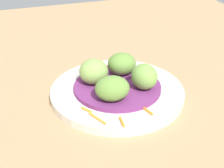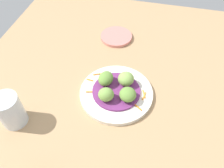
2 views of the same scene
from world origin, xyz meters
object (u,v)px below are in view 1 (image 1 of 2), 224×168
Objects in this scene: guac_scoop_left at (122,64)px; guac_scoop_right at (112,88)px; guac_scoop_center at (91,72)px; guac_scoop_back at (144,77)px; main_plate at (117,92)px.

guac_scoop_right is at bearing 150.13° from guac_scoop_left.
guac_scoop_center reaches higher than guac_scoop_left.
guac_scoop_center is at bearing 60.13° from guac_scoop_back.
guac_scoop_center reaches higher than main_plate.
guac_scoop_back is (1.70, -6.28, 0.16)cm from guac_scoop_right.
guac_scoop_back is (-2.29, -3.99, 3.63)cm from main_plate.
guac_scoop_center is 1.07× the size of guac_scoop_back.
guac_scoop_right is at bearing -164.87° from guac_scoop_center.
guac_scoop_right is 1.17× the size of guac_scoop_back.
guac_scoop_back is at bearing -119.87° from main_plate.
guac_scoop_center is 9.20cm from guac_scoop_back.
guac_scoop_center is 0.92× the size of guac_scoop_right.
guac_scoop_back is at bearing -74.87° from guac_scoop_right.
guac_scoop_right is (-6.28, -1.70, -0.12)cm from guac_scoop_center.
main_plate is 4.89× the size of guac_scoop_back.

